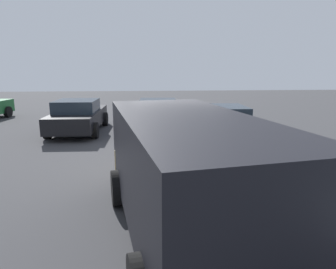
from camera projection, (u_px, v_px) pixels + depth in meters
ground_plane at (178, 165)px, 8.69m from camera, size 60.00×60.00×0.00m
art_car_decorated at (179, 139)px, 8.57m from camera, size 4.87×3.26×1.76m
parked_van_far_right at (187, 171)px, 4.76m from camera, size 5.08×2.77×2.01m
parked_sedan_row_back_center at (158, 115)px, 13.32m from camera, size 4.03×2.15×1.36m
parked_sedan_near_right at (222, 123)px, 11.63m from camera, size 4.56×2.11×1.34m
parked_sedan_row_back_far at (78, 116)px, 13.10m from camera, size 4.55×2.15×1.41m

